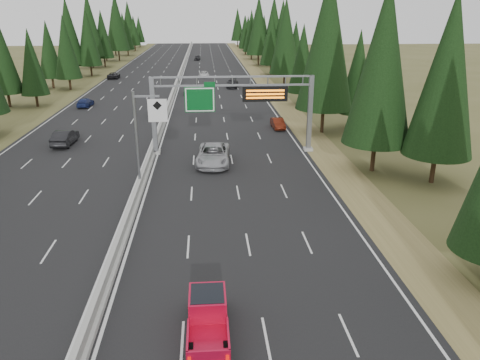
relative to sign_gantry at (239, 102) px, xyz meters
name	(u,v)px	position (x,y,z in m)	size (l,w,h in m)	color
road	(176,87)	(-8.92, 45.12, -5.23)	(32.00, 260.00, 0.08)	black
shoulder_right	(268,86)	(8.88, 45.12, -5.24)	(3.60, 260.00, 0.06)	olive
shoulder_left	(82,88)	(-26.72, 45.12, -5.24)	(3.60, 260.00, 0.06)	#4E4D24
median_barrier	(176,85)	(-8.92, 45.12, -4.85)	(0.70, 260.00, 0.85)	#999994
sign_gantry	(239,102)	(0.00, 0.00, 0.00)	(16.75, 0.98, 7.80)	slate
hov_sign_pole	(144,134)	(-8.33, -9.92, -0.54)	(2.80, 0.50, 8.00)	slate
tree_row_right	(303,42)	(13.21, 33.68, 3.73)	(11.60, 238.09, 18.58)	black
tree_row_left	(30,42)	(-31.03, 33.09, 3.93)	(11.69, 240.28, 18.98)	black
silver_minivan	(213,155)	(-2.73, -3.70, -4.27)	(3.03, 6.58, 1.83)	#A6A6AB
red_pickup	(208,312)	(-3.51, -28.48, -4.28)	(1.79, 5.02, 1.64)	black
car_ahead_green	(190,90)	(-6.00, 36.52, -4.37)	(1.93, 4.79, 1.63)	#155E2B
car_ahead_dkred	(278,123)	(5.58, 10.12, -4.55)	(1.34, 3.85, 1.27)	#591A0C
car_ahead_dkgrey	(232,83)	(1.88, 43.67, -4.41)	(2.17, 5.34, 1.55)	black
car_ahead_white	(204,74)	(-3.50, 58.95, -4.55)	(2.11, 4.58, 1.27)	silver
car_ahead_far	(197,58)	(-5.41, 97.35, -4.47)	(1.69, 4.21, 1.43)	black
car_onc_near	(65,137)	(-18.79, 4.31, -4.36)	(1.75, 5.02, 1.65)	black
car_onc_blue	(85,102)	(-21.74, 26.28, -4.54)	(1.82, 4.48, 1.30)	navy
car_onc_white	(155,109)	(-10.42, 19.27, -4.41)	(1.85, 4.60, 1.57)	#B3B3B3
car_onc_far	(114,75)	(-23.07, 58.25, -4.52)	(2.22, 4.81, 1.34)	black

